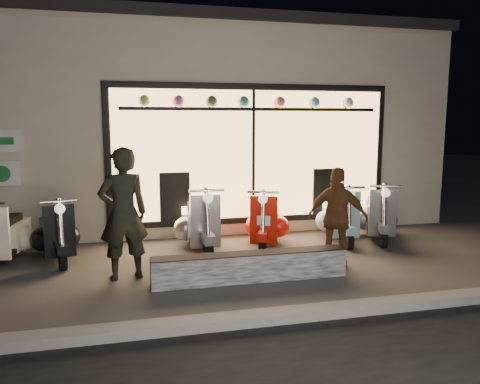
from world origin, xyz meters
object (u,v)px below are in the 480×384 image
at_px(graffiti_barrier, 250,267).
at_px(scooter_silver, 199,223).
at_px(woman, 337,218).
at_px(scooter_red, 267,222).
at_px(man, 123,214).

distance_m(graffiti_barrier, scooter_silver, 1.90).
xyz_separation_m(graffiti_barrier, woman, (1.42, 0.30, 0.55)).
xyz_separation_m(scooter_silver, scooter_red, (1.20, -0.04, -0.03)).
distance_m(scooter_red, man, 2.80).
relative_size(scooter_red, woman, 0.93).
bearing_deg(scooter_red, man, -130.82).
distance_m(scooter_silver, man, 1.87).
xyz_separation_m(scooter_red, man, (-2.44, -1.28, 0.51)).
bearing_deg(man, scooter_red, -164.01).
xyz_separation_m(graffiti_barrier, scooter_silver, (-0.43, 1.83, 0.24)).
bearing_deg(woman, man, 28.10).
relative_size(scooter_silver, woman, 1.00).
relative_size(man, woman, 1.22).
height_order(graffiti_barrier, scooter_silver, scooter_silver).
bearing_deg(scooter_red, scooter_silver, -160.31).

